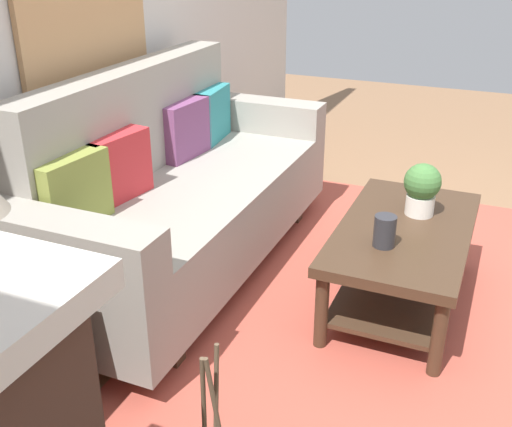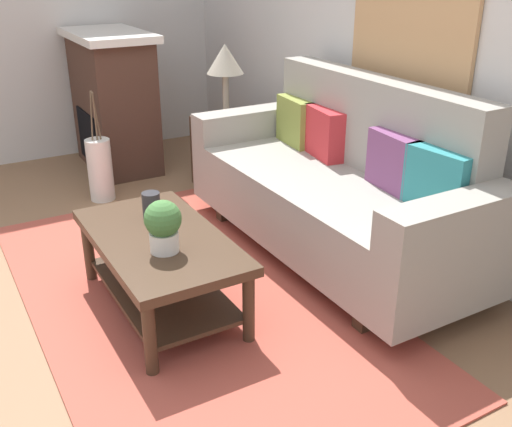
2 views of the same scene
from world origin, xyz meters
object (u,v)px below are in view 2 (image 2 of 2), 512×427
throw_pillow_crimson (324,133)px  throw_pillow_teal (437,180)px  couch (337,188)px  throw_pillow_olive (296,121)px  framed_painting (412,5)px  side_table (227,153)px  floor_vase (100,170)px  table_lamp (225,62)px  throw_pillow_plum (394,162)px  fireplace (114,101)px  potted_plant_tabletop (163,224)px  coffee_table (160,256)px  tabletop_vase (151,205)px

throw_pillow_crimson → throw_pillow_teal: (0.99, 0.00, 0.00)m
couch → throw_pillow_crimson: couch is taller
throw_pillow_olive → framed_painting: framed_painting is taller
side_table → floor_vase: bearing=-103.1°
table_lamp → throw_pillow_plum: bearing=5.9°
couch → throw_pillow_plum: bearing=20.8°
couch → throw_pillow_olive: bearing=169.2°
couch → fireplace: bearing=-164.0°
potted_plant_tabletop → throw_pillow_plum: bearing=86.5°
throw_pillow_plum → potted_plant_tabletop: bearing=-93.5°
throw_pillow_teal → coffee_table: (-0.59, -1.32, -0.37)m
throw_pillow_teal → side_table: throw_pillow_teal is taller
throw_pillow_crimson → fireplace: fireplace is taller
throw_pillow_olive → framed_painting: (0.66, 0.34, 0.79)m
throw_pillow_teal → floor_vase: (-2.26, -1.15, -0.44)m
couch → table_lamp: (-1.37, -0.05, 0.56)m
throw_pillow_plum → tabletop_vase: 1.36m
side_table → throw_pillow_plum: bearing=5.9°
fireplace → floor_vase: bearing=-27.3°
potted_plant_tabletop → throw_pillow_crimson: bearing=113.2°
table_lamp → floor_vase: table_lamp is taller
throw_pillow_teal → throw_pillow_plum: bearing=180.0°
tabletop_vase → potted_plant_tabletop: size_ratio=0.55×
tabletop_vase → fireplace: (-2.14, 0.48, 0.08)m
side_table → framed_painting: 1.89m
throw_pillow_teal → table_lamp: bearing=-175.0°
throw_pillow_olive → tabletop_vase: throw_pillow_olive is taller
couch → potted_plant_tabletop: size_ratio=8.19×
coffee_table → fireplace: bearing=167.4°
couch → throw_pillow_crimson: (-0.33, 0.13, 0.25)m
throw_pillow_olive → throw_pillow_crimson: size_ratio=1.00×
throw_pillow_crimson → tabletop_vase: 1.29m
tabletop_vase → floor_vase: (-1.44, 0.12, -0.26)m
potted_plant_tabletop → coffee_table: bearing=168.7°
tabletop_vase → floor_vase: bearing=175.3°
potted_plant_tabletop → table_lamp: 2.05m
coffee_table → table_lamp: table_lamp is taller
potted_plant_tabletop → floor_vase: size_ratio=0.55×
throw_pillow_olive → throw_pillow_crimson: same height
side_table → throw_pillow_olive: bearing=14.0°
framed_painting → throw_pillow_crimson: bearing=-134.2°
throw_pillow_olive → throw_pillow_crimson: bearing=0.0°
side_table → floor_vase: side_table is taller
throw_pillow_teal → tabletop_vase: throw_pillow_teal is taller
potted_plant_tabletop → throw_pillow_olive: bearing=124.0°
throw_pillow_plum → throw_pillow_olive: bearing=180.0°
side_table → fireplace: 1.15m
framed_painting → tabletop_vase: bearing=-95.5°
side_table → floor_vase: (-0.23, -0.97, -0.04)m
potted_plant_tabletop → side_table: 2.02m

